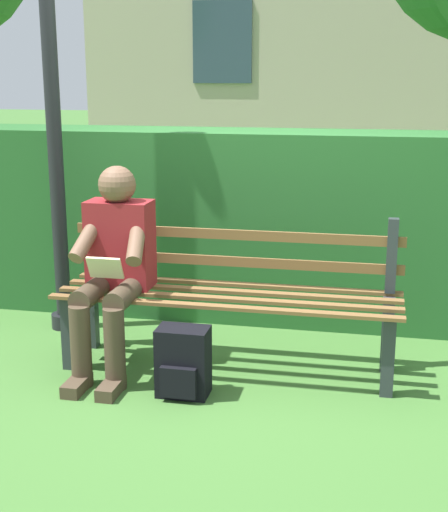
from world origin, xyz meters
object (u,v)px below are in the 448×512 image
(person_seated, at_px, (114,264))
(backpack, at_px, (183,362))
(lamp_post, at_px, (49,38))
(park_bench, at_px, (230,293))

(person_seated, height_order, backpack, person_seated)
(person_seated, xyz_separation_m, lamp_post, (0.60, -0.59, 1.29))
(park_bench, xyz_separation_m, person_seated, (0.66, 0.17, 0.19))
(person_seated, xyz_separation_m, backpack, (-0.49, 0.29, -0.45))
(park_bench, height_order, person_seated, person_seated)
(park_bench, distance_m, lamp_post, 1.99)
(person_seated, distance_m, backpack, 0.73)
(person_seated, distance_m, lamp_post, 1.55)
(backpack, xyz_separation_m, lamp_post, (1.09, -0.89, 1.75))
(lamp_post, bearing_deg, backpack, 140.95)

